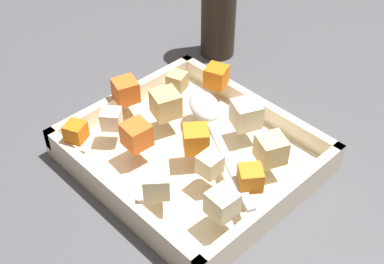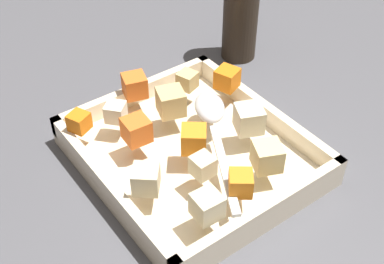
{
  "view_description": "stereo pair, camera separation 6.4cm",
  "coord_description": "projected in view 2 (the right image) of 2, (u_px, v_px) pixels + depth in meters",
  "views": [
    {
      "loc": [
        -0.36,
        0.32,
        0.47
      ],
      "look_at": [
        -0.02,
        -0.01,
        0.05
      ],
      "focal_mm": 48.9,
      "sensor_mm": 36.0,
      "label": 1
    },
    {
      "loc": [
        -0.41,
        0.27,
        0.47
      ],
      "look_at": [
        -0.02,
        -0.01,
        0.05
      ],
      "focal_mm": 48.9,
      "sensor_mm": 36.0,
      "label": 2
    }
  ],
  "objects": [
    {
      "name": "ground_plane",
      "position": [
        177.0,
        157.0,
        0.68
      ],
      "size": [
        4.0,
        4.0,
        0.0
      ],
      "primitive_type": "plane",
      "color": "#4C4C51"
    },
    {
      "name": "baking_dish",
      "position": [
        192.0,
        155.0,
        0.66
      ],
      "size": [
        0.28,
        0.25,
        0.04
      ],
      "color": "beige",
      "rests_on": "ground_plane"
    },
    {
      "name": "carrot_chunk_corner_ne",
      "position": [
        194.0,
        139.0,
        0.62
      ],
      "size": [
        0.04,
        0.04,
        0.03
      ],
      "primitive_type": "cube",
      "rotation": [
        0.0,
        0.0,
        5.62
      ],
      "color": "orange",
      "rests_on": "baking_dish"
    },
    {
      "name": "carrot_chunk_heap_top",
      "position": [
        136.0,
        130.0,
        0.63
      ],
      "size": [
        0.03,
        0.03,
        0.03
      ],
      "primitive_type": "cube",
      "rotation": [
        0.0,
        0.0,
        6.21
      ],
      "color": "orange",
      "rests_on": "baking_dish"
    },
    {
      "name": "carrot_chunk_near_spoon",
      "position": [
        227.0,
        78.0,
        0.72
      ],
      "size": [
        0.04,
        0.04,
        0.03
      ],
      "primitive_type": "cube",
      "rotation": [
        0.0,
        0.0,
        5.07
      ],
      "color": "orange",
      "rests_on": "baking_dish"
    },
    {
      "name": "carrot_chunk_far_right",
      "position": [
        136.0,
        85.0,
        0.7
      ],
      "size": [
        0.04,
        0.04,
        0.03
      ],
      "primitive_type": "cube",
      "rotation": [
        0.0,
        0.0,
        2.85
      ],
      "color": "orange",
      "rests_on": "baking_dish"
    },
    {
      "name": "carrot_chunk_far_left",
      "position": [
        79.0,
        122.0,
        0.65
      ],
      "size": [
        0.03,
        0.03,
        0.02
      ],
      "primitive_type": "cube",
      "rotation": [
        0.0,
        0.0,
        3.56
      ],
      "color": "orange",
      "rests_on": "baking_dish"
    },
    {
      "name": "carrot_chunk_near_right",
      "position": [
        239.0,
        184.0,
        0.57
      ],
      "size": [
        0.04,
        0.04,
        0.03
      ],
      "primitive_type": "cube",
      "rotation": [
        0.0,
        0.0,
        0.93
      ],
      "color": "orange",
      "rests_on": "baking_dish"
    },
    {
      "name": "potato_chunk_mid_left",
      "position": [
        249.0,
        119.0,
        0.65
      ],
      "size": [
        0.04,
        0.04,
        0.03
      ],
      "primitive_type": "cube",
      "rotation": [
        0.0,
        0.0,
        1.15
      ],
      "color": "beige",
      "rests_on": "baking_dish"
    },
    {
      "name": "potato_chunk_corner_se",
      "position": [
        267.0,
        156.0,
        0.6
      ],
      "size": [
        0.04,
        0.04,
        0.03
      ],
      "primitive_type": "cube",
      "rotation": [
        0.0,
        0.0,
        1.15
      ],
      "color": "#E0CC89",
      "rests_on": "baking_dish"
    },
    {
      "name": "potato_chunk_rim_edge",
      "position": [
        187.0,
        80.0,
        0.72
      ],
      "size": [
        0.03,
        0.03,
        0.02
      ],
      "primitive_type": "cube",
      "rotation": [
        0.0,
        0.0,
        0.33
      ],
      "color": "tan",
      "rests_on": "baking_dish"
    },
    {
      "name": "potato_chunk_under_handle",
      "position": [
        171.0,
        102.0,
        0.67
      ],
      "size": [
        0.04,
        0.04,
        0.03
      ],
      "primitive_type": "cube",
      "rotation": [
        0.0,
        0.0,
        4.4
      ],
      "color": "tan",
      "rests_on": "baking_dish"
    },
    {
      "name": "potato_chunk_front_center",
      "position": [
        146.0,
        179.0,
        0.57
      ],
      "size": [
        0.04,
        0.04,
        0.03
      ],
      "primitive_type": "cube",
      "rotation": [
        0.0,
        0.0,
        5.58
      ],
      "color": "beige",
      "rests_on": "baking_dish"
    },
    {
      "name": "potato_chunk_back_center",
      "position": [
        207.0,
        206.0,
        0.54
      ],
      "size": [
        0.03,
        0.03,
        0.03
      ],
      "primitive_type": "cube",
      "rotation": [
        0.0,
        0.0,
        1.52
      ],
      "color": "beige",
      "rests_on": "baking_dish"
    },
    {
      "name": "potato_chunk_corner_nw",
      "position": [
        203.0,
        166.0,
        0.59
      ],
      "size": [
        0.03,
        0.03,
        0.02
      ],
      "primitive_type": "cube",
      "rotation": [
        0.0,
        0.0,
        0.04
      ],
      "color": "beige",
      "rests_on": "baking_dish"
    },
    {
      "name": "parsnip_chunk_center",
      "position": [
        116.0,
        112.0,
        0.66
      ],
      "size": [
        0.03,
        0.03,
        0.02
      ],
      "primitive_type": "cube",
      "rotation": [
        0.0,
        0.0,
        5.43
      ],
      "color": "silver",
      "rests_on": "baking_dish"
    },
    {
      "name": "serving_spoon",
      "position": [
        211.0,
        114.0,
        0.67
      ],
      "size": [
        0.19,
        0.12,
        0.02
      ],
      "rotation": [
        0.0,
        0.0,
        2.65
      ],
      "color": "silver",
      "rests_on": "baking_dish"
    },
    {
      "name": "pepper_mill",
      "position": [
        242.0,
        0.0,
        0.8
      ],
      "size": [
        0.05,
        0.05,
        0.22
      ],
      "color": "#2D2319",
      "rests_on": "ground_plane"
    }
  ]
}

